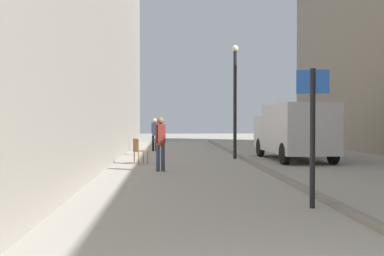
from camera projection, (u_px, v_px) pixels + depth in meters
ground_plane at (216, 171)px, 15.03m from camera, size 80.00×80.00×0.00m
kerb_strip at (265, 169)px, 15.11m from camera, size 0.16×40.00×0.12m
pedestrian_main_foreground at (155, 132)px, 24.43m from camera, size 0.34×0.22×1.72m
pedestrian_mid_block at (160, 140)px, 14.89m from camera, size 0.33×0.26×1.73m
delivery_van at (294, 130)px, 19.04m from camera, size 2.22×5.48×2.28m
street_sign_post at (313, 125)px, 8.69m from camera, size 0.59×0.16×2.60m
lamp_post at (235, 94)px, 19.58m from camera, size 0.28×0.28×4.76m
cafe_chair_near_window at (139, 149)px, 17.43m from camera, size 0.60×0.60×0.94m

